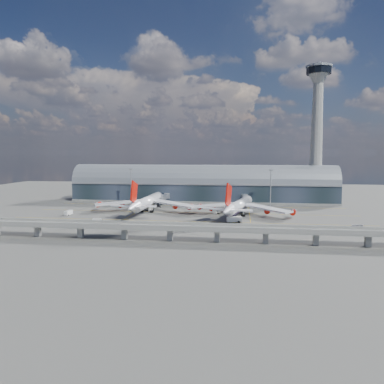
# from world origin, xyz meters

# --- Properties ---
(ground) EXTENTS (500.00, 500.00, 0.00)m
(ground) POSITION_xyz_m (0.00, 0.00, 0.00)
(ground) COLOR #474744
(ground) RESTS_ON ground
(taxi_lines) EXTENTS (200.00, 80.12, 0.01)m
(taxi_lines) POSITION_xyz_m (0.00, 22.11, 0.01)
(taxi_lines) COLOR gold
(taxi_lines) RESTS_ON ground
(terminal) EXTENTS (200.00, 30.00, 28.00)m
(terminal) POSITION_xyz_m (0.00, 77.99, 11.34)
(terminal) COLOR #1C282F
(terminal) RESTS_ON ground
(control_tower) EXTENTS (19.00, 19.00, 103.00)m
(control_tower) POSITION_xyz_m (85.00, 83.00, 51.64)
(control_tower) COLOR gray
(control_tower) RESTS_ON ground
(guideway) EXTENTS (220.00, 8.50, 7.20)m
(guideway) POSITION_xyz_m (-0.00, -55.00, 5.29)
(guideway) COLOR gray
(guideway) RESTS_ON ground
(floodlight_mast_left) EXTENTS (3.00, 0.70, 25.70)m
(floodlight_mast_left) POSITION_xyz_m (-50.00, 55.00, 13.63)
(floodlight_mast_left) COLOR gray
(floodlight_mast_left) RESTS_ON ground
(floodlight_mast_right) EXTENTS (3.00, 0.70, 25.70)m
(floodlight_mast_right) POSITION_xyz_m (50.00, 55.00, 13.63)
(floodlight_mast_right) COLOR gray
(floodlight_mast_right) RESTS_ON ground
(airliner_left) EXTENTS (69.74, 73.23, 22.36)m
(airliner_left) POSITION_xyz_m (-28.97, 19.32, 6.39)
(airliner_left) COLOR white
(airliner_left) RESTS_ON ground
(airliner_right) EXTENTS (65.43, 68.47, 21.87)m
(airliner_right) POSITION_xyz_m (28.42, 13.16, 5.67)
(airliner_right) COLOR white
(airliner_right) RESTS_ON ground
(jet_bridge_left) EXTENTS (4.40, 28.00, 7.25)m
(jet_bridge_left) POSITION_xyz_m (-25.42, 53.12, 5.18)
(jet_bridge_left) COLOR gray
(jet_bridge_left) RESTS_ON ground
(jet_bridge_right) EXTENTS (4.40, 32.00, 7.25)m
(jet_bridge_right) POSITION_xyz_m (32.30, 51.18, 5.18)
(jet_bridge_right) COLOR gray
(jet_bridge_right) RESTS_ON ground
(service_truck_0) EXTENTS (2.57, 6.88, 2.83)m
(service_truck_0) POSITION_xyz_m (-72.45, 0.41, 1.46)
(service_truck_0) COLOR silver
(service_truck_0) RESTS_ON ground
(service_truck_1) EXTENTS (5.00, 3.11, 2.69)m
(service_truck_1) POSITION_xyz_m (-45.31, -22.95, 1.36)
(service_truck_1) COLOR silver
(service_truck_1) RESTS_ON ground
(service_truck_2) EXTENTS (8.44, 4.71, 2.94)m
(service_truck_2) POSITION_xyz_m (26.16, -9.02, 1.53)
(service_truck_2) COLOR silver
(service_truck_2) RESTS_ON ground
(service_truck_3) EXTENTS (4.56, 6.52, 2.95)m
(service_truck_3) POSITION_xyz_m (14.88, 17.65, 1.51)
(service_truck_3) COLOR silver
(service_truck_3) RESTS_ON ground
(service_truck_4) EXTENTS (4.12, 6.23, 3.32)m
(service_truck_4) POSITION_xyz_m (21.27, 28.03, 1.67)
(service_truck_4) COLOR silver
(service_truck_4) RESTS_ON ground
(service_truck_5) EXTENTS (5.22, 6.59, 3.02)m
(service_truck_5) POSITION_xyz_m (-28.39, 22.23, 1.54)
(service_truck_5) COLOR silver
(service_truck_5) RESTS_ON ground
(cargo_train_0) EXTENTS (10.23, 6.01, 1.76)m
(cargo_train_0) POSITION_xyz_m (7.00, -35.44, 0.92)
(cargo_train_0) COLOR gray
(cargo_train_0) RESTS_ON ground
(cargo_train_1) EXTENTS (7.32, 1.82, 1.63)m
(cargo_train_1) POSITION_xyz_m (-0.40, -21.74, 0.85)
(cargo_train_1) COLOR gray
(cargo_train_1) RESTS_ON ground
(cargo_train_2) EXTENTS (6.54, 3.70, 1.45)m
(cargo_train_2) POSITION_xyz_m (87.34, -16.47, 0.76)
(cargo_train_2) COLOR gray
(cargo_train_2) RESTS_ON ground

